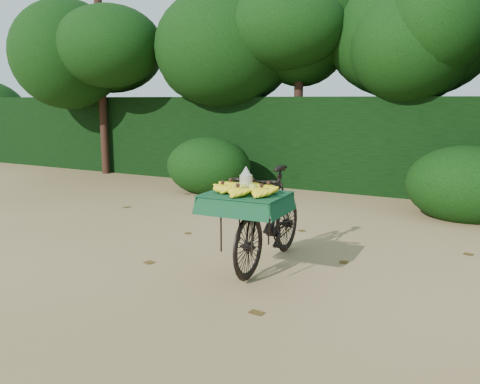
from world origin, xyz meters
The scene contains 6 objects.
ground centered at (0.00, 0.00, 0.00)m, with size 80.00×80.00×0.00m, color tan.
vendor_bicycle centered at (-0.14, 0.93, 0.54)m, with size 0.78×1.81×1.05m.
hedge_backdrop centered at (0.00, 6.30, 0.90)m, with size 26.00×1.80×1.80m, color black.
tree_row centered at (-0.65, 5.50, 2.00)m, with size 14.50×2.00×4.00m, color black, non-canonical shape.
bush_clumps centered at (0.50, 4.30, 0.45)m, with size 8.80×1.70×0.90m, color black, non-canonical shape.
leaf_litter centered at (0.00, 0.65, 0.01)m, with size 7.00×7.30×0.01m, color #4F3715, non-canonical shape.
Camera 1 is at (2.10, -3.79, 1.75)m, focal length 38.00 mm.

